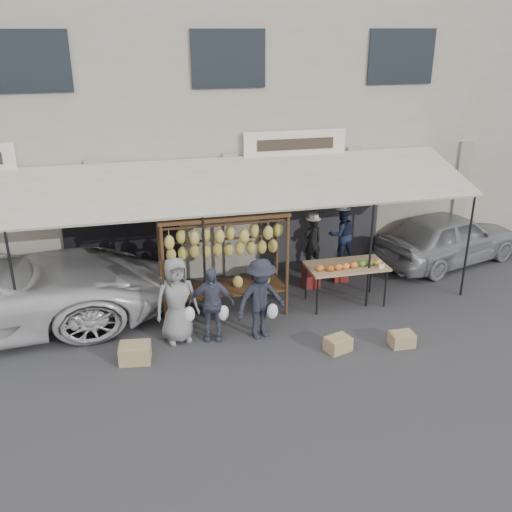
# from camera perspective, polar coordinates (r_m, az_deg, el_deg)

# --- Properties ---
(ground_plane) EXTENTS (90.00, 90.00, 0.00)m
(ground_plane) POSITION_cam_1_polar(r_m,az_deg,el_deg) (10.93, 1.25, -9.07)
(ground_plane) COLOR #2D2D30
(shophouse) EXTENTS (24.00, 6.15, 7.30)m
(shophouse) POSITION_cam_1_polar(r_m,az_deg,el_deg) (15.86, -4.86, 14.69)
(shophouse) COLOR #A39A8D
(shophouse) RESTS_ON ground_plane
(awning) EXTENTS (10.00, 2.35, 2.92)m
(awning) POSITION_cam_1_polar(r_m,az_deg,el_deg) (11.98, -1.42, 7.15)
(awning) COLOR beige
(awning) RESTS_ON ground_plane
(banana_rack) EXTENTS (2.60, 0.90, 2.24)m
(banana_rack) POSITION_cam_1_polar(r_m,az_deg,el_deg) (11.50, -3.29, 1.22)
(banana_rack) COLOR #402814
(banana_rack) RESTS_ON ground_plane
(produce_table) EXTENTS (1.70, 0.90, 1.04)m
(produce_table) POSITION_cam_1_polar(r_m,az_deg,el_deg) (12.31, 9.11, -1.07)
(produce_table) COLOR tan
(produce_table) RESTS_ON ground_plane
(vendor_left) EXTENTS (0.49, 0.37, 1.19)m
(vendor_left) POSITION_cam_1_polar(r_m,az_deg,el_deg) (12.98, 5.66, 1.36)
(vendor_left) COLOR black
(vendor_left) RESTS_ON stool_left
(vendor_right) EXTENTS (0.69, 0.56, 1.32)m
(vendor_right) POSITION_cam_1_polar(r_m,az_deg,el_deg) (13.38, 8.54, 2.16)
(vendor_right) COLOR #1A213B
(vendor_right) RESTS_ON stool_right
(customer_left) EXTENTS (0.91, 0.67, 1.70)m
(customer_left) POSITION_cam_1_polar(r_m,az_deg,el_deg) (10.87, -7.94, -4.39)
(customer_left) COLOR gray
(customer_left) RESTS_ON ground_plane
(customer_mid) EXTENTS (0.93, 0.54, 1.49)m
(customer_mid) POSITION_cam_1_polar(r_m,az_deg,el_deg) (10.89, -4.48, -4.80)
(customer_mid) COLOR #444A5F
(customer_mid) RESTS_ON ground_plane
(customer_right) EXTENTS (1.18, 0.90, 1.62)m
(customer_right) POSITION_cam_1_polar(r_m,az_deg,el_deg) (10.89, 0.48, -4.33)
(customer_right) COLOR #20222E
(customer_right) RESTS_ON ground_plane
(stool_left) EXTENTS (0.40, 0.40, 0.50)m
(stool_left) POSITION_cam_1_polar(r_m,az_deg,el_deg) (13.30, 5.53, -2.05)
(stool_left) COLOR maroon
(stool_left) RESTS_ON ground_plane
(stool_right) EXTENTS (0.37, 0.37, 0.49)m
(stool_right) POSITION_cam_1_polar(r_m,az_deg,el_deg) (13.71, 8.33, -1.41)
(stool_right) COLOR maroon
(stool_right) RESTS_ON ground_plane
(crate_near_a) EXTENTS (0.54, 0.47, 0.27)m
(crate_near_a) POSITION_cam_1_polar(r_m,az_deg,el_deg) (10.87, 8.21, -8.70)
(crate_near_a) COLOR tan
(crate_near_a) RESTS_ON ground_plane
(crate_near_b) EXTENTS (0.45, 0.35, 0.27)m
(crate_near_b) POSITION_cam_1_polar(r_m,az_deg,el_deg) (11.25, 14.37, -8.08)
(crate_near_b) COLOR tan
(crate_near_b) RESTS_ON ground_plane
(crate_far) EXTENTS (0.60, 0.49, 0.33)m
(crate_far) POSITION_cam_1_polar(r_m,az_deg,el_deg) (10.65, -11.99, -9.46)
(crate_far) COLOR tan
(crate_far) RESTS_ON ground_plane
(sedan) EXTENTS (4.27, 2.67, 1.36)m
(sedan) POSITION_cam_1_polar(r_m,az_deg,el_deg) (15.24, 18.67, 1.78)
(sedan) COLOR gray
(sedan) RESTS_ON ground_plane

